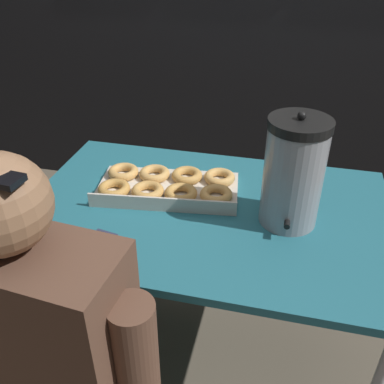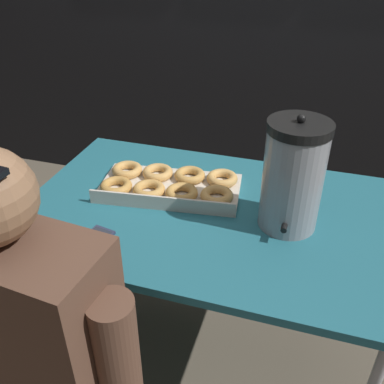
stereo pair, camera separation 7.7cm
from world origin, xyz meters
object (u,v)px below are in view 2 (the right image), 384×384
(coffee_urn, at_px, (293,176))
(cell_phone, at_px, (91,243))
(donut_box, at_px, (169,185))
(person_seated, at_px, (40,374))

(coffee_urn, distance_m, cell_phone, 0.64)
(donut_box, bearing_deg, person_seated, -105.99)
(donut_box, distance_m, cell_phone, 0.38)
(coffee_urn, bearing_deg, donut_box, 169.62)
(donut_box, relative_size, coffee_urn, 1.41)
(person_seated, bearing_deg, coffee_urn, -125.47)
(cell_phone, relative_size, person_seated, 0.14)
(donut_box, xyz_separation_m, coffee_urn, (0.42, -0.08, 0.15))
(coffee_urn, bearing_deg, cell_phone, -153.11)
(coffee_urn, relative_size, cell_phone, 2.29)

